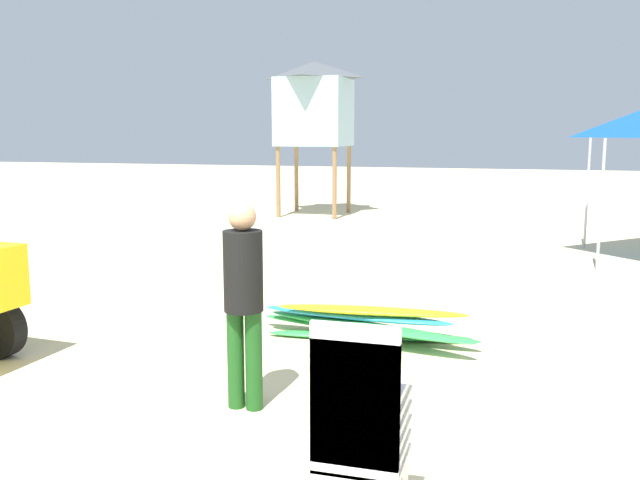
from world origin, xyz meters
TOP-DOWN VIEW (x-y plane):
  - ground at (0.00, 0.00)m, footprint 80.00×80.00m
  - stacked_plastic_chairs at (2.05, -0.81)m, footprint 0.48×0.48m
  - surfboard_pile at (1.29, 2.83)m, footprint 2.55×0.95m
  - lifeguard_near_left at (0.72, 0.76)m, footprint 0.32×0.32m
  - lifeguard_tower at (-2.58, 13.81)m, footprint 1.98×1.98m

SIDE VIEW (x-z plane):
  - ground at x=0.00m, z-range 0.00..0.00m
  - surfboard_pile at x=1.29m, z-range 0.00..0.40m
  - stacked_plastic_chairs at x=2.05m, z-range 0.10..1.39m
  - lifeguard_near_left at x=0.72m, z-range 0.13..1.85m
  - lifeguard_tower at x=-2.58m, z-range 0.96..5.10m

